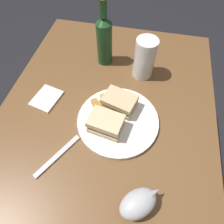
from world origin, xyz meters
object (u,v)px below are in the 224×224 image
(sandwich_half_left, at_px, (119,102))
(pint_glass, at_px, (144,61))
(gravy_boat, at_px, (138,203))
(napkin, at_px, (47,98))
(cider_bottle, at_px, (104,39))
(sandwich_half_right, at_px, (106,124))
(fork, at_px, (58,156))
(plate, at_px, (118,120))

(sandwich_half_left, height_order, pint_glass, pint_glass)
(gravy_boat, bearing_deg, napkin, 52.58)
(sandwich_half_left, distance_m, napkin, 0.29)
(gravy_boat, bearing_deg, cider_bottle, 21.61)
(sandwich_half_right, distance_m, gravy_boat, 0.25)
(sandwich_half_left, xyz_separation_m, sandwich_half_right, (-0.10, 0.03, 0.00))
(sandwich_half_right, bearing_deg, cider_bottle, 13.73)
(sandwich_half_right, height_order, cider_bottle, cider_bottle)
(sandwich_half_right, relative_size, fork, 0.67)
(pint_glass, distance_m, gravy_boat, 0.51)
(napkin, xyz_separation_m, fork, (-0.21, -0.12, -0.00))
(cider_bottle, bearing_deg, fork, 174.13)
(plate, xyz_separation_m, pint_glass, (0.25, -0.05, 0.06))
(pint_glass, bearing_deg, sandwich_half_left, 163.13)
(cider_bottle, height_order, napkin, cider_bottle)
(sandwich_half_left, xyz_separation_m, fork, (-0.22, 0.16, -0.04))
(gravy_boat, height_order, fork, gravy_boat)
(pint_glass, relative_size, cider_bottle, 0.60)
(gravy_boat, xyz_separation_m, fork, (0.09, 0.27, -0.04))
(plate, distance_m, sandwich_half_left, 0.06)
(cider_bottle, xyz_separation_m, napkin, (-0.26, 0.17, -0.11))
(plate, distance_m, cider_bottle, 0.34)
(plate, bearing_deg, pint_glass, -12.22)
(sandwich_half_right, bearing_deg, plate, -37.63)
(pint_glass, xyz_separation_m, cider_bottle, (0.05, 0.17, 0.04))
(sandwich_half_right, bearing_deg, napkin, 71.48)
(sandwich_half_left, xyz_separation_m, pint_glass, (0.20, -0.06, 0.03))
(cider_bottle, bearing_deg, sandwich_half_right, -166.27)
(cider_bottle, bearing_deg, sandwich_half_left, -155.71)
(sandwich_half_left, height_order, gravy_boat, same)
(plate, height_order, sandwich_half_right, sandwich_half_right)
(sandwich_half_right, bearing_deg, fork, 133.33)
(napkin, bearing_deg, plate, -98.48)
(gravy_boat, bearing_deg, pint_glass, 5.51)
(gravy_boat, bearing_deg, sandwich_half_left, 19.42)
(plate, relative_size, sandwich_half_right, 2.38)
(sandwich_half_left, bearing_deg, cider_bottle, 24.29)
(sandwich_half_left, distance_m, sandwich_half_right, 0.10)
(sandwich_half_left, bearing_deg, pint_glass, -16.87)
(sandwich_half_right, height_order, napkin, sandwich_half_right)
(plate, height_order, napkin, plate)
(plate, relative_size, cider_bottle, 1.04)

